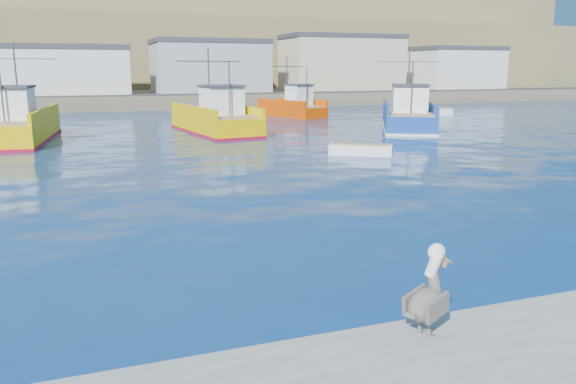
# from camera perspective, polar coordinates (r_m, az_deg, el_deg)

# --- Properties ---
(ground) EXTENTS (260.00, 260.00, 0.00)m
(ground) POSITION_cam_1_polar(r_m,az_deg,el_deg) (13.83, 11.15, -8.45)
(ground) COLOR #062350
(ground) RESTS_ON ground
(dock_bollards) EXTENTS (36.20, 0.20, 0.30)m
(dock_bollards) POSITION_cam_1_polar(r_m,az_deg,el_deg) (11.43, 22.87, -10.30)
(dock_bollards) COLOR #4C4C4C
(dock_bollards) RESTS_ON dock
(far_shore) EXTENTS (200.00, 81.00, 24.00)m
(far_shore) POSITION_cam_1_polar(r_m,az_deg,el_deg) (120.47, -17.22, 13.89)
(far_shore) COLOR brown
(far_shore) RESTS_ON ground
(trawler_yellow_a) EXTENTS (5.41, 12.21, 6.59)m
(trawler_yellow_a) POSITION_cam_1_polar(r_m,az_deg,el_deg) (42.50, -25.86, 6.09)
(trawler_yellow_a) COLOR #DAAA00
(trawler_yellow_a) RESTS_ON ground
(trawler_yellow_b) EXTENTS (5.32, 11.38, 6.47)m
(trawler_yellow_b) POSITION_cam_1_polar(r_m,az_deg,el_deg) (43.87, -7.33, 7.33)
(trawler_yellow_b) COLOR #DAAA00
(trawler_yellow_b) RESTS_ON ground
(trawler_blue) EXTENTS (8.53, 11.44, 6.47)m
(trawler_blue) POSITION_cam_1_polar(r_m,az_deg,el_deg) (47.12, 12.08, 7.50)
(trawler_blue) COLOR navy
(trawler_blue) RESTS_ON ground
(boat_orange) EXTENTS (5.41, 8.55, 6.04)m
(boat_orange) POSITION_cam_1_polar(r_m,az_deg,el_deg) (58.47, 0.54, 8.69)
(boat_orange) COLOR #C23A00
(boat_orange) RESTS_ON ground
(skiff_mid) EXTENTS (3.70, 2.96, 0.78)m
(skiff_mid) POSITION_cam_1_polar(r_m,az_deg,el_deg) (32.65, 7.38, 4.21)
(skiff_mid) COLOR silver
(skiff_mid) RESTS_ON ground
(skiff_far) EXTENTS (2.04, 4.44, 0.93)m
(skiff_far) POSITION_cam_1_polar(r_m,az_deg,el_deg) (63.18, 14.90, 7.90)
(skiff_far) COLOR silver
(skiff_far) RESTS_ON ground
(pelican) EXTENTS (1.22, 0.80, 1.55)m
(pelican) POSITION_cam_1_polar(r_m,az_deg,el_deg) (9.79, 14.08, -10.27)
(pelican) COLOR #595451
(pelican) RESTS_ON dock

